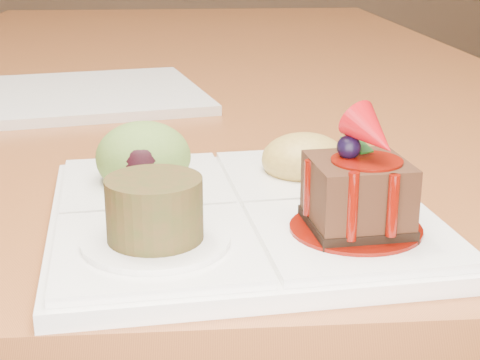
{
  "coord_description": "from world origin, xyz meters",
  "views": [
    {
      "loc": [
        -0.01,
        -1.25,
        0.95
      ],
      "look_at": [
        0.03,
        -0.75,
        0.79
      ],
      "focal_mm": 55.0,
      "sensor_mm": 36.0,
      "label": 1
    }
  ],
  "objects": [
    {
      "name": "second_plate",
      "position": [
        -0.13,
        -0.3,
        0.76
      ],
      "size": [
        0.33,
        0.33,
        0.01
      ],
      "primitive_type": "cube",
      "rotation": [
        0.0,
        0.0,
        0.21
      ],
      "color": "white",
      "rests_on": "dining_table"
    },
    {
      "name": "dining_table",
      "position": [
        0.0,
        0.0,
        0.68
      ],
      "size": [
        1.0,
        1.8,
        0.75
      ],
      "color": "#965226",
      "rests_on": "ground"
    },
    {
      "name": "sampler_plate",
      "position": [
        0.02,
        -0.75,
        0.77
      ],
      "size": [
        0.3,
        0.3,
        0.1
      ],
      "rotation": [
        0.0,
        0.0,
        0.1
      ],
      "color": "white",
      "rests_on": "dining_table"
    }
  ]
}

